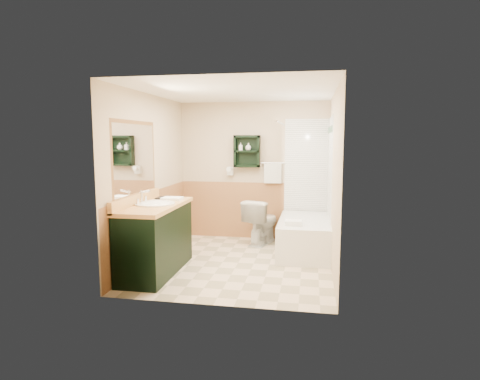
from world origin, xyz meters
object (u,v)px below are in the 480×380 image
at_px(hair_dryer, 230,171).
at_px(vanity_book, 157,191).
at_px(bathtub, 305,236).
at_px(soap_bottle_b, 248,147).
at_px(wall_shelf, 247,151).
at_px(vanity, 156,239).
at_px(toilet, 262,222).
at_px(soap_bottle_a, 241,149).

height_order(hair_dryer, vanity_book, hair_dryer).
relative_size(bathtub, soap_bottle_b, 11.73).
height_order(wall_shelf, bathtub, wall_shelf).
bearing_deg(vanity_book, wall_shelf, 54.12).
distance_m(vanity, soap_bottle_b, 2.48).
bearing_deg(bathtub, wall_shelf, 145.23).
bearing_deg(toilet, vanity, 74.04).
bearing_deg(wall_shelf, soap_bottle_b, -10.94).
height_order(bathtub, vanity_book, vanity_book).
bearing_deg(hair_dryer, bathtub, -29.08).
relative_size(soap_bottle_a, soap_bottle_b, 1.05).
height_order(soap_bottle_a, soap_bottle_b, soap_bottle_b).
height_order(wall_shelf, hair_dryer, wall_shelf).
bearing_deg(vanity_book, toilet, 41.35).
relative_size(wall_shelf, hair_dryer, 2.29).
distance_m(vanity_book, soap_bottle_a, 1.86).
relative_size(vanity_book, soap_bottle_b, 1.74).
bearing_deg(soap_bottle_b, bathtub, -35.27).
xyz_separation_m(hair_dryer, toilet, (0.60, -0.30, -0.83)).
distance_m(vanity, vanity_book, 0.77).
relative_size(bathtub, soap_bottle_a, 11.18).
bearing_deg(vanity_book, hair_dryer, 62.87).
relative_size(wall_shelf, toilet, 0.72).
height_order(hair_dryer, bathtub, hair_dryer).
distance_m(bathtub, toilet, 0.85).
distance_m(wall_shelf, toilet, 1.25).
relative_size(vanity, toilet, 1.90).
height_order(wall_shelf, vanity_book, wall_shelf).
bearing_deg(vanity, soap_bottle_a, 68.41).
bearing_deg(hair_dryer, soap_bottle_b, -5.26).
distance_m(wall_shelf, hair_dryer, 0.46).
xyz_separation_m(bathtub, toilet, (-0.72, 0.44, 0.11)).
bearing_deg(hair_dryer, soap_bottle_a, -8.89).
relative_size(wall_shelf, soap_bottle_b, 4.30).
bearing_deg(wall_shelf, hair_dryer, 175.24).
height_order(vanity, soap_bottle_b, soap_bottle_b).
xyz_separation_m(bathtub, soap_bottle_a, (-1.13, 0.71, 1.33)).
xyz_separation_m(bathtub, soap_bottle_b, (-1.00, 0.71, 1.35)).
distance_m(bathtub, vanity_book, 2.36).
relative_size(hair_dryer, toilet, 0.32).
height_order(hair_dryer, soap_bottle_b, soap_bottle_b).
bearing_deg(bathtub, soap_bottle_b, 144.73).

